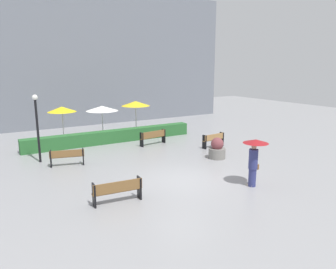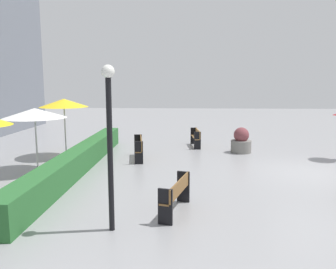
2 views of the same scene
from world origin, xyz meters
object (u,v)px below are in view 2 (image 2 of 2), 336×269
Objects in this scene: bench_far_right at (196,136)px; planter_pot at (241,142)px; bench_far_left at (176,193)px; bench_back_row at (139,146)px; lamp_post at (109,130)px; patio_umbrella_yellow_far at (64,103)px; patio_umbrella_white at (35,113)px.

bench_far_right is 1.40× the size of planter_pot.
bench_back_row is (5.89, 1.70, 0.04)m from bench_far_left.
planter_pot reaches higher than bench_back_row.
planter_pot is 0.33× the size of lamp_post.
bench_back_row is at bearing 140.03° from bench_far_right.
patio_umbrella_yellow_far is (6.20, 4.95, 1.83)m from bench_far_left.
lamp_post is at bearing -177.55° from bench_back_row.
bench_far_left is 0.90× the size of bench_back_row.
planter_pot is 0.51× the size of patio_umbrella_white.
bench_far_right is 2.45m from planter_pot.
bench_far_right is 0.85× the size of bench_back_row.
lamp_post reaches higher than patio_umbrella_white.
bench_far_left is 8.14m from patio_umbrella_yellow_far.
bench_far_right is at bearing -5.11° from bench_far_left.
planter_pot is at bearing -64.66° from patio_umbrella_white.
lamp_post is at bearing 167.58° from bench_far_right.
patio_umbrella_white reaches higher than bench_far_right.
patio_umbrella_white is (-5.15, 5.94, 1.61)m from bench_far_right.
bench_far_left is at bearing 159.37° from planter_pot.
bench_far_left is 2.46m from lamp_post.
patio_umbrella_yellow_far reaches higher than bench_far_right.
bench_far_right is 10.33m from lamp_post.
bench_back_row is 4.37m from patio_umbrella_white.
bench_back_row is 0.83× the size of patio_umbrella_white.
lamp_post is at bearing 153.82° from planter_pot.
patio_umbrella_white is (-2.17, 3.45, 1.58)m from bench_back_row.
bench_far_left is 0.48× the size of lamp_post.
planter_pot is 9.71m from lamp_post.
bench_far_right is at bearing -65.16° from patio_umbrella_yellow_far.
bench_far_right is 0.71× the size of patio_umbrella_white.
bench_far_right is 3.88m from bench_back_row.
patio_umbrella_yellow_far reaches higher than patio_umbrella_white.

